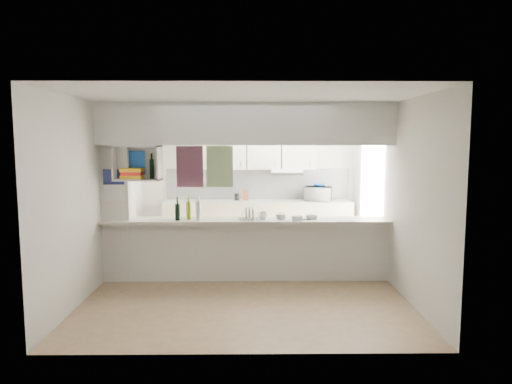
{
  "coord_description": "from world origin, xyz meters",
  "views": [
    {
      "loc": [
        0.08,
        -6.62,
        2.05
      ],
      "look_at": [
        0.15,
        0.5,
        1.26
      ],
      "focal_mm": 32.0,
      "sensor_mm": 36.0,
      "label": 1
    }
  ],
  "objects_px": {
    "microwave": "(318,194)",
    "dish_rack": "(252,214)",
    "bowl": "(319,185)",
    "wine_bottles": "(189,210)"
  },
  "relations": [
    {
      "from": "bowl",
      "to": "wine_bottles",
      "type": "distance_m",
      "value": 3.09
    },
    {
      "from": "bowl",
      "to": "wine_bottles",
      "type": "xyz_separation_m",
      "value": [
        -2.21,
        -2.16,
        -0.16
      ]
    },
    {
      "from": "microwave",
      "to": "dish_rack",
      "type": "bearing_deg",
      "value": 77.27
    },
    {
      "from": "microwave",
      "to": "wine_bottles",
      "type": "relative_size",
      "value": 1.28
    },
    {
      "from": "microwave",
      "to": "wine_bottles",
      "type": "bearing_deg",
      "value": 62.78
    },
    {
      "from": "dish_rack",
      "to": "wine_bottles",
      "type": "height_order",
      "value": "wine_bottles"
    },
    {
      "from": "bowl",
      "to": "dish_rack",
      "type": "xyz_separation_m",
      "value": [
        -1.3,
        -2.13,
        -0.22
      ]
    },
    {
      "from": "dish_rack",
      "to": "wine_bottles",
      "type": "bearing_deg",
      "value": 172.66
    },
    {
      "from": "microwave",
      "to": "dish_rack",
      "type": "height_order",
      "value": "microwave"
    },
    {
      "from": "microwave",
      "to": "bowl",
      "type": "bearing_deg",
      "value": -103.49
    }
  ]
}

